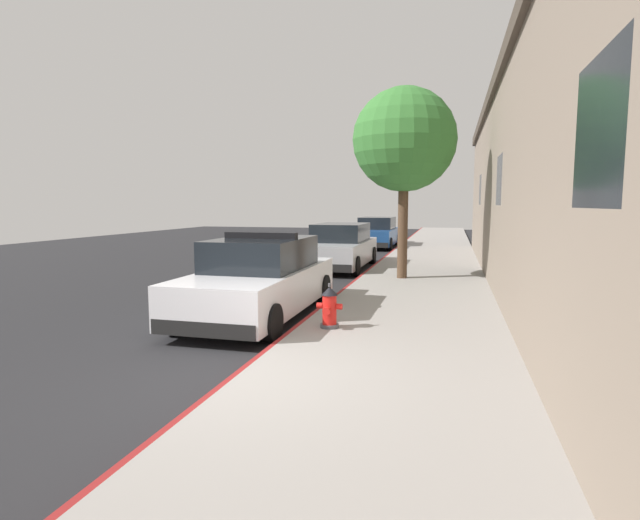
{
  "coord_description": "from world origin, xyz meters",
  "views": [
    {
      "loc": [
        2.5,
        -5.58,
        2.24
      ],
      "look_at": [
        -0.31,
        5.14,
        1.0
      ],
      "focal_mm": 28.17,
      "sensor_mm": 36.0,
      "label": 1
    }
  ],
  "objects_px": {
    "fire_hydrant": "(329,307)",
    "street_tree": "(404,141)",
    "parked_car_silver_ahead": "(340,247)",
    "parked_car_dark_far": "(377,233)",
    "police_cruiser": "(260,279)"
  },
  "relations": [
    {
      "from": "fire_hydrant",
      "to": "street_tree",
      "type": "bearing_deg",
      "value": 84.1
    },
    {
      "from": "parked_car_silver_ahead",
      "to": "street_tree",
      "type": "height_order",
      "value": "street_tree"
    },
    {
      "from": "parked_car_dark_far",
      "to": "street_tree",
      "type": "bearing_deg",
      "value": -78.29
    },
    {
      "from": "parked_car_silver_ahead",
      "to": "parked_car_dark_far",
      "type": "xyz_separation_m",
      "value": [
        0.01,
        8.78,
        0.0
      ]
    },
    {
      "from": "police_cruiser",
      "to": "parked_car_silver_ahead",
      "type": "relative_size",
      "value": 1.0
    },
    {
      "from": "police_cruiser",
      "to": "parked_car_dark_far",
      "type": "relative_size",
      "value": 1.0
    },
    {
      "from": "parked_car_dark_far",
      "to": "fire_hydrant",
      "type": "distance_m",
      "value": 17.71
    },
    {
      "from": "police_cruiser",
      "to": "parked_car_dark_far",
      "type": "bearing_deg",
      "value": 90.19
    },
    {
      "from": "parked_car_dark_far",
      "to": "street_tree",
      "type": "distance_m",
      "value": 12.17
    },
    {
      "from": "police_cruiser",
      "to": "fire_hydrant",
      "type": "distance_m",
      "value": 2.05
    },
    {
      "from": "parked_car_silver_ahead",
      "to": "parked_car_dark_far",
      "type": "bearing_deg",
      "value": 89.96
    },
    {
      "from": "fire_hydrant",
      "to": "street_tree",
      "type": "xyz_separation_m",
      "value": [
        0.63,
        6.14,
        3.48
      ]
    },
    {
      "from": "fire_hydrant",
      "to": "street_tree",
      "type": "distance_m",
      "value": 7.09
    },
    {
      "from": "street_tree",
      "to": "police_cruiser",
      "type": "bearing_deg",
      "value": -114.95
    },
    {
      "from": "parked_car_silver_ahead",
      "to": "street_tree",
      "type": "relative_size",
      "value": 0.92
    }
  ]
}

